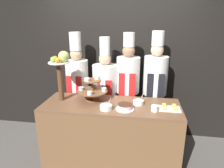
{
  "coord_description": "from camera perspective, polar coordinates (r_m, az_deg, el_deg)",
  "views": [
    {
      "loc": [
        0.39,
        -2.08,
        1.99
      ],
      "look_at": [
        0.0,
        0.43,
        1.19
      ],
      "focal_mm": 32.0,
      "sensor_mm": 36.0,
      "label": 1
    }
  ],
  "objects": [
    {
      "name": "cake_square_tray",
      "position": [
        2.62,
        16.04,
        -6.56
      ],
      "size": [
        0.27,
        0.2,
        0.05
      ],
      "color": "white",
      "rests_on": "buffet_counter"
    },
    {
      "name": "serving_bowl_near",
      "position": [
        2.5,
        -1.73,
        -6.64
      ],
      "size": [
        0.15,
        0.15,
        0.16
      ],
      "color": "white",
      "rests_on": "buffet_counter"
    },
    {
      "name": "chef_center_right",
      "position": [
        3.18,
        4.53,
        -0.38
      ],
      "size": [
        0.36,
        0.36,
        1.83
      ],
      "color": "black",
      "rests_on": "ground_plane"
    },
    {
      "name": "cup_white",
      "position": [
        2.51,
        12.07,
        -6.81
      ],
      "size": [
        0.09,
        0.09,
        0.07
      ],
      "color": "white",
      "rests_on": "buffet_counter"
    },
    {
      "name": "chef_center_left",
      "position": [
        3.25,
        -1.96,
        -1.6
      ],
      "size": [
        0.4,
        0.4,
        1.76
      ],
      "color": "black",
      "rests_on": "ground_plane"
    },
    {
      "name": "chef_left",
      "position": [
        3.35,
        -9.81,
        -0.2
      ],
      "size": [
        0.36,
        0.36,
        1.83
      ],
      "color": "black",
      "rests_on": "ground_plane"
    },
    {
      "name": "wall_back",
      "position": [
        3.47,
        2.26,
        7.75
      ],
      "size": [
        10.0,
        0.06,
        2.8
      ],
      "color": "black",
      "rests_on": "ground_plane"
    },
    {
      "name": "chef_right",
      "position": [
        3.17,
        12.14,
        -0.44
      ],
      "size": [
        0.36,
        0.36,
        1.86
      ],
      "color": "#38332D",
      "rests_on": "ground_plane"
    },
    {
      "name": "serving_bowl_far",
      "position": [
        2.67,
        7.54,
        -5.2
      ],
      "size": [
        0.14,
        0.14,
        0.16
      ],
      "color": "white",
      "rests_on": "buffet_counter"
    },
    {
      "name": "cake_round",
      "position": [
        2.51,
        3.72,
        -6.54
      ],
      "size": [
        0.23,
        0.23,
        0.07
      ],
      "color": "white",
      "rests_on": "buffet_counter"
    },
    {
      "name": "buffet_counter",
      "position": [
        2.88,
        -0.31,
        -14.37
      ],
      "size": [
        1.82,
        0.67,
        0.94
      ],
      "color": "brown",
      "rests_on": "ground_plane"
    },
    {
      "name": "fruit_pedestal",
      "position": [
        2.75,
        -14.43,
        4.95
      ],
      "size": [
        0.28,
        0.28,
        0.68
      ],
      "color": "brown",
      "rests_on": "buffet_counter"
    },
    {
      "name": "tiered_stand",
      "position": [
        2.74,
        -5.6,
        -1.41
      ],
      "size": [
        0.41,
        0.41,
        0.34
      ],
      "color": "brown",
      "rests_on": "buffet_counter"
    }
  ]
}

